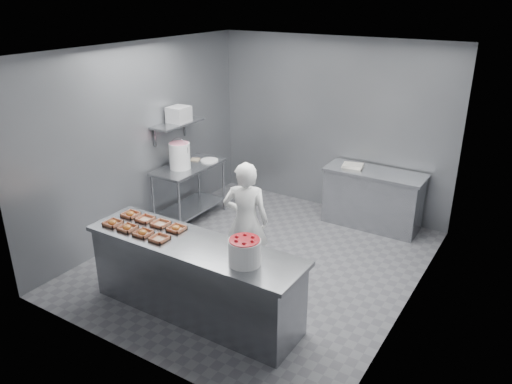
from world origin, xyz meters
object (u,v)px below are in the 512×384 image
worker (246,222)px  glaze_bucket (180,155)px  tray_5 (145,219)px  service_counter (195,278)px  tray_1 (128,228)px  prep_table (189,184)px  tray_2 (143,233)px  tray_3 (159,238)px  back_counter (373,199)px  tray_7 (176,228)px  tray_0 (113,223)px  tray_4 (131,214)px  appliance (179,114)px  strawberry_tub (245,251)px  tray_6 (161,224)px

worker → glaze_bucket: size_ratio=3.20×
tray_5 → service_counter: bearing=-9.8°
tray_1 → glaze_bucket: 2.13m
service_counter → prep_table: same height
tray_2 → tray_3: (0.24, 0.00, -0.00)m
tray_3 → worker: worker is taller
back_counter → tray_1: size_ratio=8.01×
service_counter → tray_1: 0.97m
glaze_bucket → prep_table: bearing=78.5°
worker → tray_1: bearing=26.9°
tray_7 → tray_0: bearing=-158.4°
service_counter → tray_5: (-0.83, 0.14, 0.47)m
tray_4 → glaze_bucket: size_ratio=0.39×
prep_table → appliance: appliance is taller
tray_2 → strawberry_tub: bearing=3.3°
appliance → prep_table: bearing=-16.1°
service_counter → appliance: (-1.82, 1.99, 1.23)m
tray_3 → tray_5: bearing=149.3°
tray_5 → tray_0: bearing=-130.4°
service_counter → tray_6: tray_6 is taller
service_counter → tray_5: size_ratio=13.88×
tray_6 → appliance: 2.35m
tray_3 → worker: 1.19m
tray_2 → glaze_bucket: 2.23m
back_counter → tray_4: (-1.97, -3.11, 0.47)m
glaze_bucket → tray_5: bearing=-62.8°
tray_6 → worker: (0.65, 0.82, -0.14)m
back_counter → tray_1: 3.84m
service_counter → tray_6: 0.77m
tray_4 → tray_5: tray_4 is taller
tray_6 → worker: size_ratio=0.12×
glaze_bucket → tray_6: bearing=-56.6°
worker → back_counter: bearing=-134.3°
tray_6 → tray_3: bearing=-50.0°
tray_1 → tray_3: (0.48, 0.00, -0.00)m
back_counter → tray_0: bearing=-120.2°
tray_7 → worker: worker is taller
service_counter → appliance: bearing=132.4°
appliance → tray_7: bearing=-53.0°
tray_3 → prep_table: bearing=121.8°
appliance → tray_6: bearing=-57.8°
tray_2 → tray_5: (-0.24, 0.29, -0.00)m
service_counter → tray_5: 0.96m
back_counter → glaze_bucket: (-2.58, -1.45, 0.66)m
tray_2 → glaze_bucket: (-1.09, 1.94, 0.19)m
tray_6 → tray_7: 0.24m
tray_2 → glaze_bucket: size_ratio=0.39×
appliance → strawberry_tub: bearing=-40.5°
back_counter → tray_5: size_ratio=8.01×
tray_0 → tray_5: (0.24, 0.29, -0.00)m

